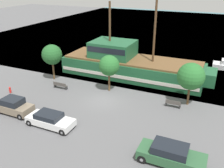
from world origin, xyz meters
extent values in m
plane|color=#5B5B5E|center=(0.00, 0.00, 0.00)|extent=(160.00, 160.00, 0.00)
plane|color=teal|center=(0.00, 44.00, 0.00)|extent=(80.00, 80.00, 0.00)
cube|color=#1E5633|center=(0.28, 8.31, 1.13)|extent=(19.13, 5.86, 2.26)
cube|color=silver|center=(0.28, 8.31, 0.79)|extent=(18.75, 5.94, 0.45)
cube|color=#1E5633|center=(10.44, 8.31, 1.47)|extent=(1.40, 3.22, 1.58)
cube|color=brown|center=(0.28, 8.31, 2.38)|extent=(18.37, 5.39, 0.25)
cube|color=#1E5633|center=(-2.59, 8.31, 3.56)|extent=(5.74, 4.69, 2.11)
cube|color=black|center=(-2.59, 8.31, 3.88)|extent=(5.45, 4.75, 0.76)
cylinder|color=#4C331E|center=(3.15, 8.31, 6.83)|extent=(0.28, 0.28, 8.63)
cylinder|color=#4C331E|center=(-3.07, 8.31, 6.18)|extent=(0.28, 0.28, 7.34)
cube|color=white|center=(-2.09, -6.77, 0.54)|extent=(4.54, 1.77, 0.62)
cube|color=black|center=(-2.23, -6.77, 1.08)|extent=(2.36, 1.59, 0.46)
cylinder|color=black|center=(-0.25, -7.56, 0.31)|extent=(0.61, 0.22, 0.61)
cylinder|color=gray|center=(-0.25, -7.56, 0.31)|extent=(0.23, 0.25, 0.23)
cylinder|color=black|center=(-0.25, -5.98, 0.31)|extent=(0.61, 0.22, 0.61)
cylinder|color=gray|center=(-0.25, -5.98, 0.31)|extent=(0.23, 0.25, 0.23)
cylinder|color=black|center=(-3.93, -7.56, 0.31)|extent=(0.61, 0.22, 0.61)
cylinder|color=gray|center=(-3.93, -7.56, 0.31)|extent=(0.23, 0.25, 0.23)
cylinder|color=black|center=(-3.93, -5.98, 0.31)|extent=(0.61, 0.22, 0.61)
cylinder|color=gray|center=(-3.93, -5.98, 0.31)|extent=(0.23, 0.25, 0.23)
cube|color=#2D5B38|center=(9.14, -7.20, 0.62)|extent=(4.91, 1.86, 0.73)
cube|color=black|center=(8.99, -7.20, 1.29)|extent=(2.56, 1.67, 0.60)
cylinder|color=black|center=(11.12, -6.37, 0.34)|extent=(0.69, 0.22, 0.69)
cylinder|color=gray|center=(11.12, -6.37, 0.34)|extent=(0.26, 0.25, 0.26)
cylinder|color=black|center=(7.16, -8.04, 0.34)|extent=(0.69, 0.22, 0.69)
cylinder|color=gray|center=(7.16, -8.04, 0.34)|extent=(0.26, 0.25, 0.26)
cylinder|color=black|center=(7.16, -6.37, 0.34)|extent=(0.69, 0.22, 0.69)
cylinder|color=gray|center=(7.16, -6.37, 0.34)|extent=(0.26, 0.25, 0.26)
cube|color=#7F705B|center=(-6.90, -6.33, 0.62)|extent=(3.84, 1.76, 0.75)
cube|color=black|center=(-7.01, -6.33, 1.31)|extent=(2.00, 1.59, 0.64)
cylinder|color=black|center=(-5.43, -7.12, 0.32)|extent=(0.65, 0.22, 0.65)
cylinder|color=gray|center=(-5.43, -7.12, 0.32)|extent=(0.25, 0.25, 0.25)
cylinder|color=black|center=(-5.43, -5.54, 0.32)|extent=(0.65, 0.22, 0.65)
cylinder|color=gray|center=(-5.43, -5.54, 0.32)|extent=(0.25, 0.25, 0.25)
cylinder|color=black|center=(-8.36, -5.54, 0.32)|extent=(0.65, 0.22, 0.65)
cylinder|color=gray|center=(-8.36, -5.54, 0.32)|extent=(0.25, 0.25, 0.25)
cylinder|color=red|center=(-10.97, -2.92, 0.28)|extent=(0.22, 0.22, 0.56)
sphere|color=red|center=(-10.97, -2.92, 0.64)|extent=(0.25, 0.25, 0.25)
cylinder|color=red|center=(-11.13, -2.92, 0.31)|extent=(0.10, 0.09, 0.09)
cylinder|color=red|center=(-10.81, -2.92, 0.31)|extent=(0.10, 0.09, 0.09)
cube|color=#4C4742|center=(7.44, 1.61, 0.42)|extent=(1.57, 0.45, 0.05)
cube|color=#4C4742|center=(7.44, 1.42, 0.65)|extent=(1.57, 0.06, 0.40)
cube|color=#2D2D2D|center=(6.72, 1.61, 0.20)|extent=(0.12, 0.36, 0.40)
cube|color=#2D2D2D|center=(8.17, 1.61, 0.20)|extent=(0.12, 0.36, 0.40)
cube|color=#4C4742|center=(-6.23, 0.62, 0.42)|extent=(1.81, 0.45, 0.05)
cube|color=#4C4742|center=(-6.23, 0.43, 0.65)|extent=(1.81, 0.06, 0.40)
cube|color=#2D2D2D|center=(-7.07, 0.62, 0.20)|extent=(0.12, 0.36, 0.40)
cube|color=#2D2D2D|center=(-5.38, 0.62, 0.20)|extent=(0.12, 0.36, 0.40)
cylinder|color=brown|center=(-8.85, 2.83, 1.15)|extent=(0.24, 0.24, 2.31)
sphere|color=#235B28|center=(-8.85, 2.83, 3.43)|extent=(2.63, 2.63, 2.63)
cylinder|color=brown|center=(-0.49, 2.56, 1.09)|extent=(0.24, 0.24, 2.18)
sphere|color=#286B2D|center=(-0.49, 2.56, 3.22)|extent=(2.44, 2.44, 2.44)
cylinder|color=brown|center=(8.74, 2.88, 1.03)|extent=(0.24, 0.24, 2.05)
sphere|color=#286B2D|center=(8.74, 2.88, 3.27)|extent=(2.86, 2.86, 2.86)
camera|label=1|loc=(11.27, -22.37, 12.81)|focal=40.00mm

